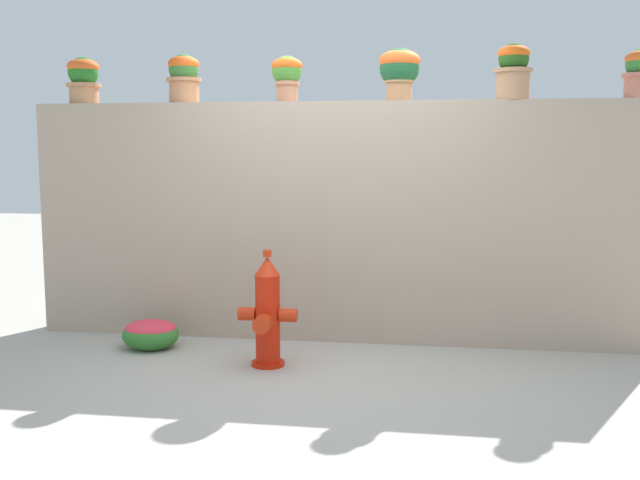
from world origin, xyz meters
TOP-DOWN VIEW (x-y plane):
  - ground_plane at (0.00, 0.00)m, footprint 24.00×24.00m
  - stone_wall at (0.00, 1.17)m, footprint 5.18×0.30m
  - potted_plant_0 at (-2.23, 1.19)m, footprint 0.29×0.29m
  - potted_plant_1 at (-1.33, 1.21)m, footprint 0.30×0.30m
  - potted_plant_2 at (-0.43, 1.19)m, footprint 0.26×0.26m
  - potted_plant_3 at (0.49, 1.15)m, footprint 0.33×0.33m
  - potted_plant_4 at (1.38, 1.14)m, footprint 0.30×0.30m
  - fire_hydrant at (-0.42, 0.30)m, footprint 0.44×0.35m
  - flower_bush_left at (-1.46, 0.63)m, footprint 0.46×0.41m

SIDE VIEW (x-z plane):
  - ground_plane at x=0.00m, z-range 0.00..0.00m
  - flower_bush_left at x=-1.46m, z-range 0.00..0.25m
  - fire_hydrant at x=-0.42m, z-range -0.04..0.83m
  - stone_wall at x=0.00m, z-range 0.00..1.99m
  - potted_plant_0 at x=-2.23m, z-range 2.01..2.42m
  - potted_plant_1 at x=-1.33m, z-range 2.01..2.43m
  - potted_plant_2 at x=-0.43m, z-range 2.03..2.41m
  - potted_plant_4 at x=1.38m, z-range 2.01..2.44m
  - potted_plant_3 at x=0.49m, z-range 2.03..2.45m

